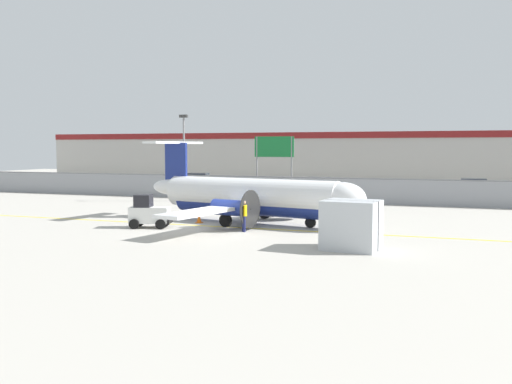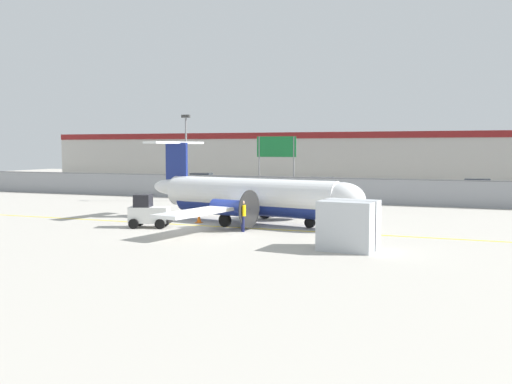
{
  "view_description": "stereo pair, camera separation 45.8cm",
  "coord_description": "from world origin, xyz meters",
  "px_view_note": "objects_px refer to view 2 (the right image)",
  "views": [
    {
      "loc": [
        12.94,
        -27.82,
        4.56
      ],
      "look_at": [
        1.07,
        5.09,
        1.8
      ],
      "focal_mm": 40.0,
      "sensor_mm": 36.0,
      "label": 1
    },
    {
      "loc": [
        13.37,
        -27.66,
        4.56
      ],
      "look_at": [
        1.07,
        5.09,
        1.8
      ],
      "focal_mm": 40.0,
      "sensor_mm": 36.0,
      "label": 2
    }
  ],
  "objects_px": {
    "commuter_airplane": "(254,197)",
    "highway_sign": "(276,152)",
    "traffic_cone_near_left": "(163,211)",
    "apron_light_pole": "(186,150)",
    "ground_crew_worker": "(243,214)",
    "traffic_cone_near_right": "(199,218)",
    "parked_car_4": "(476,187)",
    "baggage_tug": "(148,212)",
    "parked_car_0": "(200,180)",
    "cargo_container": "(349,225)",
    "parked_car_1": "(243,185)",
    "parked_car_2": "(322,185)",
    "parked_car_3": "(375,189)"
  },
  "relations": [
    {
      "from": "commuter_airplane",
      "to": "traffic_cone_near_left",
      "type": "xyz_separation_m",
      "value": [
        -7.11,
        1.6,
        -1.29
      ]
    },
    {
      "from": "traffic_cone_near_left",
      "to": "traffic_cone_near_right",
      "type": "xyz_separation_m",
      "value": [
        3.91,
        -2.53,
        0.0
      ]
    },
    {
      "from": "parked_car_1",
      "to": "parked_car_4",
      "type": "bearing_deg",
      "value": -174.28
    },
    {
      "from": "traffic_cone_near_right",
      "to": "parked_car_4",
      "type": "distance_m",
      "value": 29.41
    },
    {
      "from": "parked_car_4",
      "to": "parked_car_1",
      "type": "bearing_deg",
      "value": 12.14
    },
    {
      "from": "highway_sign",
      "to": "traffic_cone_near_left",
      "type": "bearing_deg",
      "value": -102.83
    },
    {
      "from": "baggage_tug",
      "to": "commuter_airplane",
      "type": "bearing_deg",
      "value": 20.91
    },
    {
      "from": "traffic_cone_near_left",
      "to": "parked_car_2",
      "type": "relative_size",
      "value": 0.15
    },
    {
      "from": "ground_crew_worker",
      "to": "parked_car_3",
      "type": "relative_size",
      "value": 0.4
    },
    {
      "from": "parked_car_1",
      "to": "ground_crew_worker",
      "type": "bearing_deg",
      "value": 106.56
    },
    {
      "from": "commuter_airplane",
      "to": "parked_car_4",
      "type": "height_order",
      "value": "commuter_airplane"
    },
    {
      "from": "parked_car_3",
      "to": "parked_car_0",
      "type": "bearing_deg",
      "value": 165.69
    },
    {
      "from": "traffic_cone_near_right",
      "to": "parked_car_4",
      "type": "height_order",
      "value": "parked_car_4"
    },
    {
      "from": "commuter_airplane",
      "to": "parked_car_4",
      "type": "relative_size",
      "value": 3.78
    },
    {
      "from": "baggage_tug",
      "to": "parked_car_2",
      "type": "distance_m",
      "value": 25.6
    },
    {
      "from": "baggage_tug",
      "to": "parked_car_0",
      "type": "xyz_separation_m",
      "value": [
        -10.97,
        29.01,
        0.04
      ]
    },
    {
      "from": "traffic_cone_near_left",
      "to": "highway_sign",
      "type": "xyz_separation_m",
      "value": [
        3.23,
        14.17,
        3.83
      ]
    },
    {
      "from": "ground_crew_worker",
      "to": "highway_sign",
      "type": "xyz_separation_m",
      "value": [
        -4.52,
        19.15,
        3.19
      ]
    },
    {
      "from": "baggage_tug",
      "to": "traffic_cone_near_left",
      "type": "height_order",
      "value": "baggage_tug"
    },
    {
      "from": "baggage_tug",
      "to": "cargo_container",
      "type": "bearing_deg",
      "value": -30.06
    },
    {
      "from": "commuter_airplane",
      "to": "highway_sign",
      "type": "height_order",
      "value": "highway_sign"
    },
    {
      "from": "traffic_cone_near_right",
      "to": "commuter_airplane",
      "type": "bearing_deg",
      "value": 16.09
    },
    {
      "from": "parked_car_4",
      "to": "parked_car_3",
      "type": "bearing_deg",
      "value": 30.52
    },
    {
      "from": "parked_car_4",
      "to": "highway_sign",
      "type": "relative_size",
      "value": 0.77
    },
    {
      "from": "parked_car_2",
      "to": "parked_car_3",
      "type": "distance_m",
      "value": 5.99
    },
    {
      "from": "parked_car_1",
      "to": "parked_car_2",
      "type": "height_order",
      "value": "same"
    },
    {
      "from": "traffic_cone_near_right",
      "to": "parked_car_0",
      "type": "height_order",
      "value": "parked_car_0"
    },
    {
      "from": "ground_crew_worker",
      "to": "parked_car_3",
      "type": "xyz_separation_m",
      "value": [
        3.61,
        22.52,
        -0.06
      ]
    },
    {
      "from": "baggage_tug",
      "to": "apron_light_pole",
      "type": "height_order",
      "value": "apron_light_pole"
    },
    {
      "from": "commuter_airplane",
      "to": "ground_crew_worker",
      "type": "height_order",
      "value": "commuter_airplane"
    },
    {
      "from": "commuter_airplane",
      "to": "apron_light_pole",
      "type": "xyz_separation_m",
      "value": [
        -10.38,
        11.23,
        2.7
      ]
    },
    {
      "from": "cargo_container",
      "to": "parked_car_1",
      "type": "relative_size",
      "value": 0.6
    },
    {
      "from": "cargo_container",
      "to": "apron_light_pole",
      "type": "xyz_separation_m",
      "value": [
        -17.45,
        17.99,
        3.2
      ]
    },
    {
      "from": "parked_car_3",
      "to": "apron_light_pole",
      "type": "height_order",
      "value": "apron_light_pole"
    },
    {
      "from": "traffic_cone_near_left",
      "to": "apron_light_pole",
      "type": "xyz_separation_m",
      "value": [
        -3.27,
        9.63,
        3.99
      ]
    },
    {
      "from": "baggage_tug",
      "to": "highway_sign",
      "type": "relative_size",
      "value": 0.46
    },
    {
      "from": "traffic_cone_near_right",
      "to": "parked_car_1",
      "type": "height_order",
      "value": "parked_car_1"
    },
    {
      "from": "ground_crew_worker",
      "to": "traffic_cone_near_right",
      "type": "distance_m",
      "value": 4.6
    },
    {
      "from": "commuter_airplane",
      "to": "traffic_cone_near_right",
      "type": "xyz_separation_m",
      "value": [
        -3.2,
        -0.92,
        -1.29
      ]
    },
    {
      "from": "commuter_airplane",
      "to": "traffic_cone_near_left",
      "type": "bearing_deg",
      "value": 178.64
    },
    {
      "from": "commuter_airplane",
      "to": "highway_sign",
      "type": "bearing_deg",
      "value": 115.15
    },
    {
      "from": "commuter_airplane",
      "to": "traffic_cone_near_right",
      "type": "height_order",
      "value": "commuter_airplane"
    },
    {
      "from": "parked_car_2",
      "to": "parked_car_3",
      "type": "height_order",
      "value": "same"
    },
    {
      "from": "traffic_cone_near_right",
      "to": "parked_car_2",
      "type": "height_order",
      "value": "parked_car_2"
    },
    {
      "from": "parked_car_4",
      "to": "apron_light_pole",
      "type": "distance_m",
      "value": 26.45
    },
    {
      "from": "parked_car_0",
      "to": "highway_sign",
      "type": "xyz_separation_m",
      "value": [
        12.08,
        -9.48,
        3.24
      ]
    },
    {
      "from": "commuter_airplane",
      "to": "baggage_tug",
      "type": "bearing_deg",
      "value": -131.67
    },
    {
      "from": "parked_car_4",
      "to": "ground_crew_worker",
      "type": "bearing_deg",
      "value": 67.43
    },
    {
      "from": "ground_crew_worker",
      "to": "cargo_container",
      "type": "height_order",
      "value": "cargo_container"
    },
    {
      "from": "traffic_cone_near_right",
      "to": "highway_sign",
      "type": "distance_m",
      "value": 17.14
    }
  ]
}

